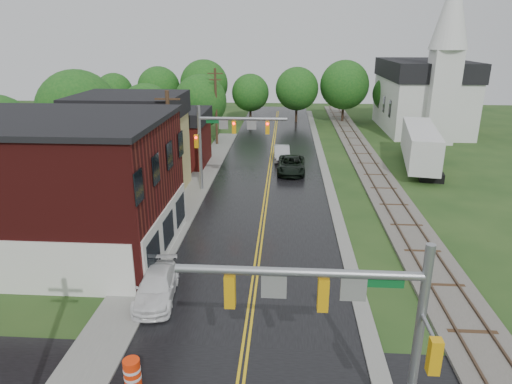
# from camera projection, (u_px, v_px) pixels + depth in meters

# --- Properties ---
(main_road) EXTENTS (10.00, 90.00, 0.02)m
(main_road) POSITION_uv_depth(u_px,v_px,m) (268.00, 181.00, 41.66)
(main_road) COLOR black
(main_road) RESTS_ON ground
(curb_right) EXTENTS (0.80, 70.00, 0.12)m
(curb_right) POSITION_uv_depth(u_px,v_px,m) (324.00, 167.00, 46.03)
(curb_right) COLOR gray
(curb_right) RESTS_ON ground
(sidewalk_left) EXTENTS (2.40, 50.00, 0.12)m
(sidewalk_left) POSITION_uv_depth(u_px,v_px,m) (190.00, 198.00, 37.34)
(sidewalk_left) COLOR gray
(sidewalk_left) RESTS_ON ground
(brick_building) EXTENTS (14.30, 10.30, 8.30)m
(brick_building) POSITION_uv_depth(u_px,v_px,m) (48.00, 187.00, 26.95)
(brick_building) COLOR #4D1110
(brick_building) RESTS_ON ground
(yellow_house) EXTENTS (8.00, 7.00, 6.40)m
(yellow_house) POSITION_uv_depth(u_px,v_px,m) (133.00, 156.00, 37.54)
(yellow_house) COLOR tan
(yellow_house) RESTS_ON ground
(darkred_building) EXTENTS (7.00, 6.00, 4.40)m
(darkred_building) POSITION_uv_depth(u_px,v_px,m) (172.00, 143.00, 46.29)
(darkred_building) COLOR #3F0F0C
(darkred_building) RESTS_ON ground
(church) EXTENTS (10.40, 18.40, 20.00)m
(church) POSITION_uv_depth(u_px,v_px,m) (426.00, 88.00, 60.86)
(church) COLOR silver
(church) RESTS_ON ground
(railroad) EXTENTS (3.20, 80.00, 0.30)m
(railroad) POSITION_uv_depth(u_px,v_px,m) (370.00, 167.00, 45.71)
(railroad) COLOR #59544C
(railroad) RESTS_ON ground
(traffic_signal_near) EXTENTS (7.34, 0.30, 7.20)m
(traffic_signal_near) POSITION_uv_depth(u_px,v_px,m) (348.00, 311.00, 13.42)
(traffic_signal_near) COLOR gray
(traffic_signal_near) RESTS_ON ground
(traffic_signal_far) EXTENTS (7.34, 0.43, 7.20)m
(traffic_signal_far) POSITION_uv_depth(u_px,v_px,m) (225.00, 133.00, 37.42)
(traffic_signal_far) COLOR gray
(traffic_signal_far) RESTS_ON ground
(utility_pole_b) EXTENTS (1.80, 0.28, 9.00)m
(utility_pole_b) POSITION_uv_depth(u_px,v_px,m) (171.00, 150.00, 33.01)
(utility_pole_b) COLOR #382616
(utility_pole_b) RESTS_ON ground
(utility_pole_c) EXTENTS (1.80, 0.28, 9.00)m
(utility_pole_c) POSITION_uv_depth(u_px,v_px,m) (216.00, 106.00, 53.74)
(utility_pole_c) COLOR #382616
(utility_pole_c) RESTS_ON ground
(tree_left_b) EXTENTS (7.60, 7.60, 9.69)m
(tree_left_b) POSITION_uv_depth(u_px,v_px,m) (80.00, 113.00, 42.71)
(tree_left_b) COLOR black
(tree_left_b) RESTS_ON ground
(tree_left_c) EXTENTS (6.00, 6.00, 7.65)m
(tree_left_c) POSITION_uv_depth(u_px,v_px,m) (147.00, 112.00, 50.39)
(tree_left_c) COLOR black
(tree_left_c) RESTS_ON ground
(tree_left_e) EXTENTS (6.40, 6.40, 8.16)m
(tree_left_e) POSITION_uv_depth(u_px,v_px,m) (202.00, 102.00, 55.63)
(tree_left_e) COLOR black
(tree_left_e) RESTS_ON ground
(suv_dark) EXTENTS (2.71, 5.65, 1.55)m
(suv_dark) POSITION_uv_depth(u_px,v_px,m) (291.00, 165.00, 43.85)
(suv_dark) COLOR black
(suv_dark) RESTS_ON ground
(sedan_silver) EXTENTS (1.82, 4.67, 1.51)m
(sedan_silver) POSITION_uv_depth(u_px,v_px,m) (282.00, 153.00, 48.27)
(sedan_silver) COLOR #A6A7AB
(sedan_silver) RESTS_ON ground
(pickup_white) EXTENTS (2.37, 4.81, 1.35)m
(pickup_white) POSITION_uv_depth(u_px,v_px,m) (156.00, 287.00, 22.89)
(pickup_white) COLOR white
(pickup_white) RESTS_ON ground
(semi_trailer) EXTENTS (4.92, 13.03, 3.99)m
(semi_trailer) POSITION_uv_depth(u_px,v_px,m) (420.00, 144.00, 45.14)
(semi_trailer) COLOR black
(semi_trailer) RESTS_ON ground
(construction_barrel) EXTENTS (0.78, 0.78, 1.15)m
(construction_barrel) POSITION_uv_depth(u_px,v_px,m) (132.00, 373.00, 17.22)
(construction_barrel) COLOR red
(construction_barrel) RESTS_ON ground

